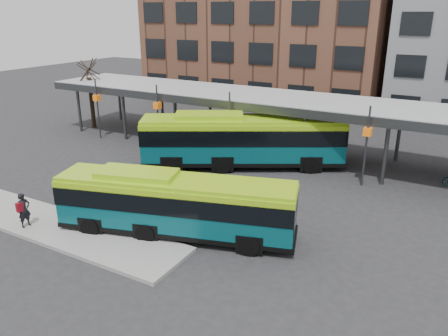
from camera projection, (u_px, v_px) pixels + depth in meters
ground at (187, 229)px, 20.84m from camera, size 120.00×120.00×0.00m
boarding_island at (57, 227)px, 20.88m from camera, size 14.00×3.00×0.18m
canopy at (289, 102)px, 30.09m from camera, size 40.00×6.53×4.80m
tree at (92, 100)px, 38.13m from camera, size 1.64×1.64×5.60m
bus_front at (175, 203)px, 19.85m from camera, size 11.09×5.27×3.00m
bus_rear at (242, 139)px, 28.59m from camera, size 12.78×8.81×3.61m
pedestrian at (24, 210)px, 20.44m from camera, size 0.47×0.67×1.68m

